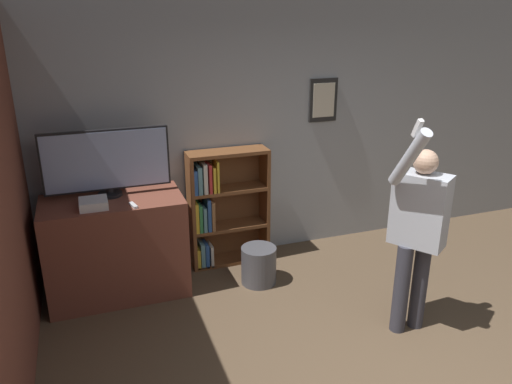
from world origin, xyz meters
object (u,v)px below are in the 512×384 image
(television, at_px, (107,162))
(person, at_px, (418,226))
(waste_bin, at_px, (259,265))
(game_console, at_px, (93,204))
(bookshelf, at_px, (220,208))

(television, distance_m, person, 2.76)
(waste_bin, bearing_deg, television, 163.66)
(television, distance_m, game_console, 0.42)
(bookshelf, xyz_separation_m, person, (1.17, -1.70, 0.33))
(television, relative_size, bookshelf, 0.91)
(game_console, height_order, person, person)
(television, height_order, bookshelf, television)
(television, xyz_separation_m, person, (2.27, -1.54, -0.33))
(television, xyz_separation_m, waste_bin, (1.33, -0.39, -1.10))
(person, distance_m, waste_bin, 1.67)
(bookshelf, bearing_deg, game_console, -161.22)
(television, bearing_deg, bookshelf, 8.44)
(person, bearing_deg, game_console, -151.74)
(bookshelf, relative_size, waste_bin, 3.26)
(bookshelf, height_order, person, person)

